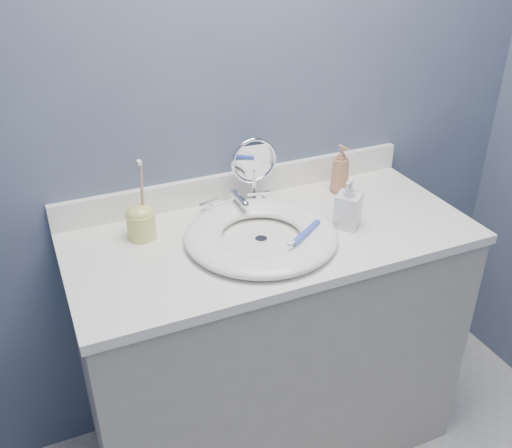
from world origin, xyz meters
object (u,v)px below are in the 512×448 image
soap_bottle_amber (340,169)px  toothbrush_holder (141,221)px  makeup_mirror (254,168)px  soap_bottle_clear (349,203)px

soap_bottle_amber → toothbrush_holder: toothbrush_holder is taller
makeup_mirror → toothbrush_holder: 0.40m
toothbrush_holder → makeup_mirror: bearing=9.9°
makeup_mirror → soap_bottle_clear: size_ratio=1.44×
soap_bottle_amber → toothbrush_holder: 0.69m
soap_bottle_clear → toothbrush_holder: (-0.59, 0.18, -0.02)m
makeup_mirror → toothbrush_holder: size_ratio=0.93×
soap_bottle_clear → toothbrush_holder: toothbrush_holder is taller
makeup_mirror → soap_bottle_amber: 0.31m
soap_bottle_clear → makeup_mirror: bearing=176.5°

